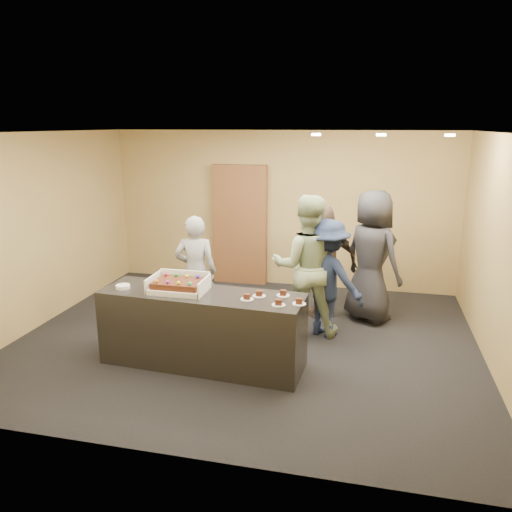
# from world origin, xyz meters

# --- Properties ---
(room) EXTENTS (6.04, 6.00, 2.70)m
(room) POSITION_xyz_m (0.00, 0.00, 1.35)
(room) COLOR black
(room) RESTS_ON ground
(serving_counter) EXTENTS (2.44, 0.84, 0.90)m
(serving_counter) POSITION_xyz_m (-0.33, -0.80, 0.45)
(serving_counter) COLOR black
(serving_counter) RESTS_ON floor
(storage_cabinet) EXTENTS (0.96, 0.15, 2.12)m
(storage_cabinet) POSITION_xyz_m (-0.72, 2.41, 1.06)
(storage_cabinet) COLOR brown
(storage_cabinet) RESTS_ON floor
(cake_box) EXTENTS (0.66, 0.45, 0.19)m
(cake_box) POSITION_xyz_m (-0.61, -0.77, 0.95)
(cake_box) COLOR white
(cake_box) RESTS_ON serving_counter
(sheet_cake) EXTENTS (0.56, 0.39, 0.11)m
(sheet_cake) POSITION_xyz_m (-0.61, -0.80, 1.00)
(sheet_cake) COLOR #3D1C0D
(sheet_cake) RESTS_ON cake_box
(plate_stack) EXTENTS (0.17, 0.17, 0.04)m
(plate_stack) POSITION_xyz_m (-1.30, -0.85, 0.92)
(plate_stack) COLOR white
(plate_stack) RESTS_ON serving_counter
(slice_a) EXTENTS (0.15, 0.15, 0.07)m
(slice_a) POSITION_xyz_m (0.24, -0.90, 0.92)
(slice_a) COLOR white
(slice_a) RESTS_ON serving_counter
(slice_b) EXTENTS (0.15, 0.15, 0.07)m
(slice_b) POSITION_xyz_m (0.35, -0.76, 0.92)
(slice_b) COLOR white
(slice_b) RESTS_ON serving_counter
(slice_c) EXTENTS (0.15, 0.15, 0.07)m
(slice_c) POSITION_xyz_m (0.62, -0.99, 0.92)
(slice_c) COLOR white
(slice_c) RESTS_ON serving_counter
(slice_d) EXTENTS (0.15, 0.15, 0.07)m
(slice_d) POSITION_xyz_m (0.61, -0.68, 0.92)
(slice_d) COLOR white
(slice_d) RESTS_ON serving_counter
(slice_e) EXTENTS (0.15, 0.15, 0.07)m
(slice_e) POSITION_xyz_m (0.83, -0.91, 0.92)
(slice_e) COLOR white
(slice_e) RESTS_ON serving_counter
(person_server_grey) EXTENTS (0.65, 0.50, 1.60)m
(person_server_grey) POSITION_xyz_m (-0.80, 0.30, 0.80)
(person_server_grey) COLOR #9B9BA0
(person_server_grey) RESTS_ON floor
(person_sage_man) EXTENTS (1.05, 0.89, 1.92)m
(person_sage_man) POSITION_xyz_m (0.73, 0.41, 0.96)
(person_sage_man) COLOR #97AB7E
(person_sage_man) RESTS_ON floor
(person_navy_man) EXTENTS (1.19, 0.97, 1.60)m
(person_navy_man) POSITION_xyz_m (1.02, 0.42, 0.80)
(person_navy_man) COLOR #192340
(person_navy_man) RESTS_ON floor
(person_brown_extra) EXTENTS (1.05, 0.88, 1.68)m
(person_brown_extra) POSITION_xyz_m (0.92, 1.08, 0.84)
(person_brown_extra) COLOR brown
(person_brown_extra) RESTS_ON floor
(person_dark_suit) EXTENTS (1.11, 1.07, 1.91)m
(person_dark_suit) POSITION_xyz_m (1.58, 1.13, 0.96)
(person_dark_suit) COLOR #27272C
(person_dark_suit) RESTS_ON floor
(ceiling_spotlights) EXTENTS (1.72, 0.12, 0.03)m
(ceiling_spotlights) POSITION_xyz_m (1.60, 0.50, 2.67)
(ceiling_spotlights) COLOR #FFEAC6
(ceiling_spotlights) RESTS_ON ceiling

